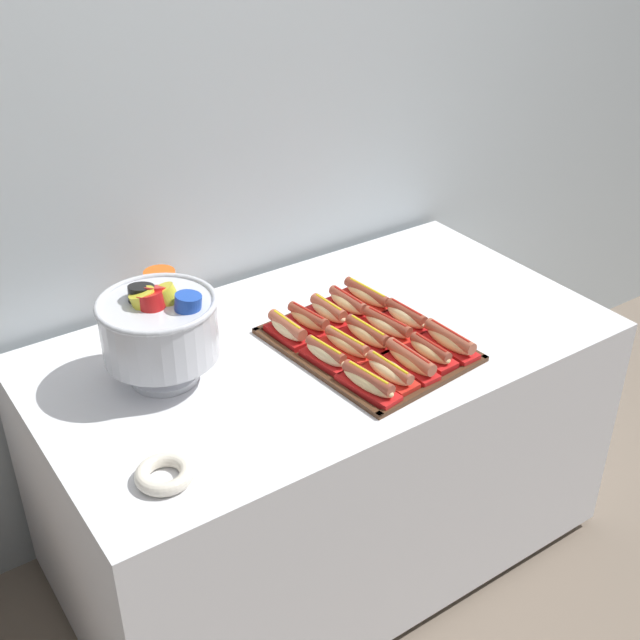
{
  "coord_description": "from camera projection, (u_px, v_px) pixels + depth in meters",
  "views": [
    {
      "loc": [
        -1.1,
        -1.6,
        2.03
      ],
      "look_at": [
        0.02,
        0.04,
        0.84
      ],
      "focal_mm": 46.2,
      "sensor_mm": 36.0,
      "label": 1
    }
  ],
  "objects": [
    {
      "name": "ground_plane",
      "position": [
        322.0,
        545.0,
        2.71
      ],
      "size": [
        10.0,
        10.0,
        0.0
      ],
      "primitive_type": "plane",
      "color": "#7A6B5B"
    },
    {
      "name": "back_wall",
      "position": [
        222.0,
        117.0,
        2.41
      ],
      "size": [
        6.0,
        0.1,
        2.6
      ],
      "primitive_type": "cube",
      "color": "#B2BCC1",
      "rests_on": "ground_plane"
    },
    {
      "name": "buffet_table",
      "position": [
        323.0,
        446.0,
        2.49
      ],
      "size": [
        1.61,
        0.88,
        0.8
      ],
      "color": "silver",
      "rests_on": "ground_plane"
    },
    {
      "name": "serving_tray",
      "position": [
        367.0,
        345.0,
        2.27
      ],
      "size": [
        0.45,
        0.56,
        0.01
      ],
      "color": "#472B19",
      "rests_on": "buffet_table"
    },
    {
      "name": "hot_dog_0",
      "position": [
        368.0,
        383.0,
        2.06
      ],
      "size": [
        0.09,
        0.19,
        0.06
      ],
      "color": "red",
      "rests_on": "serving_tray"
    },
    {
      "name": "hot_dog_1",
      "position": [
        390.0,
        372.0,
        2.11
      ],
      "size": [
        0.08,
        0.17,
        0.06
      ],
      "color": "red",
      "rests_on": "serving_tray"
    },
    {
      "name": "hot_dog_2",
      "position": [
        410.0,
        361.0,
        2.15
      ],
      "size": [
        0.06,
        0.18,
        0.06
      ],
      "color": "red",
      "rests_on": "serving_tray"
    },
    {
      "name": "hot_dog_3",
      "position": [
        430.0,
        352.0,
        2.19
      ],
      "size": [
        0.07,
        0.16,
        0.06
      ],
      "color": "red",
      "rests_on": "serving_tray"
    },
    {
      "name": "hot_dog_4",
      "position": [
        450.0,
        341.0,
        2.23
      ],
      "size": [
        0.07,
        0.18,
        0.06
      ],
      "color": "red",
      "rests_on": "serving_tray"
    },
    {
      "name": "hot_dog_5",
      "position": [
        326.0,
        355.0,
        2.17
      ],
      "size": [
        0.08,
        0.16,
        0.06
      ],
      "color": "red",
      "rests_on": "serving_tray"
    },
    {
      "name": "hot_dog_6",
      "position": [
        347.0,
        345.0,
        2.21
      ],
      "size": [
        0.08,
        0.18,
        0.06
      ],
      "color": "red",
      "rests_on": "serving_tray"
    },
    {
      "name": "hot_dog_7",
      "position": [
        368.0,
        335.0,
        2.25
      ],
      "size": [
        0.08,
        0.18,
        0.06
      ],
      "color": "#B21414",
      "rests_on": "serving_tray"
    },
    {
      "name": "hot_dog_8",
      "position": [
        387.0,
        326.0,
        2.3
      ],
      "size": [
        0.09,
        0.18,
        0.06
      ],
      "color": "red",
      "rests_on": "serving_tray"
    },
    {
      "name": "hot_dog_9",
      "position": [
        406.0,
        317.0,
        2.34
      ],
      "size": [
        0.08,
        0.16,
        0.06
      ],
      "color": "red",
      "rests_on": "serving_tray"
    },
    {
      "name": "hot_dog_10",
      "position": [
        287.0,
        329.0,
        2.28
      ],
      "size": [
        0.07,
        0.15,
        0.06
      ],
      "color": "#B21414",
      "rests_on": "serving_tray"
    },
    {
      "name": "hot_dog_11",
      "position": [
        308.0,
        320.0,
        2.32
      ],
      "size": [
        0.08,
        0.16,
        0.06
      ],
      "color": "#B21414",
      "rests_on": "serving_tray"
    },
    {
      "name": "hot_dog_12",
      "position": [
        329.0,
        312.0,
        2.36
      ],
      "size": [
        0.07,
        0.16,
        0.06
      ],
      "color": "#B21414",
      "rests_on": "serving_tray"
    },
    {
      "name": "hot_dog_13",
      "position": [
        348.0,
        304.0,
        2.41
      ],
      "size": [
        0.07,
        0.17,
        0.06
      ],
      "color": "#B21414",
      "rests_on": "serving_tray"
    },
    {
      "name": "hot_dog_14",
      "position": [
        367.0,
        296.0,
        2.45
      ],
      "size": [
        0.08,
        0.19,
        0.06
      ],
      "color": "red",
      "rests_on": "serving_tray"
    },
    {
      "name": "punch_bowl",
      "position": [
        160.0,
        326.0,
        2.06
      ],
      "size": [
        0.31,
        0.31,
        0.27
      ],
      "color": "silver",
      "rests_on": "buffet_table"
    },
    {
      "name": "cup_stack",
      "position": [
        162.0,
        298.0,
        2.33
      ],
      "size": [
        0.09,
        0.09,
        0.17
      ],
      "color": "#EA5B19",
      "rests_on": "buffet_table"
    },
    {
      "name": "donut",
      "position": [
        164.0,
        474.0,
        1.8
      ],
      "size": [
        0.13,
        0.13,
        0.03
      ],
      "color": "silver",
      "rests_on": "buffet_table"
    }
  ]
}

